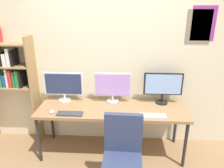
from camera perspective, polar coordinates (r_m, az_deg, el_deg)
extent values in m
cube|color=beige|center=(3.30, 0.38, 5.63)|extent=(4.53, 0.10, 2.60)
cube|color=#8C338C|center=(3.33, 23.31, 14.67)|extent=(0.33, 0.01, 0.48)
cube|color=gray|center=(3.32, 22.21, 13.96)|extent=(0.35, 0.01, 0.48)
cube|color=#936D47|center=(3.11, -0.05, -6.73)|extent=(2.13, 0.68, 0.04)
cylinder|color=#262628|center=(3.27, -19.03, -14.00)|extent=(0.04, 0.04, 0.70)
cylinder|color=#262628|center=(3.17, 19.01, -15.23)|extent=(0.04, 0.04, 0.70)
cylinder|color=#262628|center=(3.73, -15.77, -9.14)|extent=(0.04, 0.04, 0.70)
cylinder|color=#262628|center=(3.64, 16.69, -10.02)|extent=(0.04, 0.04, 0.70)
cube|color=#9E7A4C|center=(3.54, -19.92, -2.00)|extent=(0.03, 0.28, 1.73)
cube|color=#9E7A4C|center=(3.68, -25.82, -0.53)|extent=(0.76, 0.28, 0.02)
cube|color=#9E7A4C|center=(3.59, -26.61, 4.40)|extent=(0.76, 0.28, 0.02)
cube|color=#9E7A4C|center=(3.53, -27.44, 9.54)|extent=(0.76, 0.28, 0.02)
cube|color=teal|center=(3.69, -27.80, 1.48)|extent=(0.03, 0.22, 0.25)
cube|color=#287F3D|center=(3.68, -27.14, 1.66)|extent=(0.05, 0.22, 0.27)
cube|color=#1E4799|center=(3.66, -26.20, 1.10)|extent=(0.05, 0.22, 0.19)
cube|color=white|center=(3.62, -25.70, 1.77)|extent=(0.03, 0.22, 0.29)
cube|color=red|center=(3.59, -25.05, 1.58)|extent=(0.05, 0.22, 0.27)
cube|color=#287F3D|center=(3.58, -24.21, 1.46)|extent=(0.03, 0.22, 0.24)
cube|color=#287F3D|center=(3.56, -23.45, 1.58)|extent=(0.05, 0.22, 0.26)
cube|color=black|center=(3.52, -22.85, 1.54)|extent=(0.03, 0.22, 0.27)
cube|color=gold|center=(3.60, -27.83, 6.20)|extent=(0.04, 0.22, 0.21)
cube|color=black|center=(3.58, -27.02, 6.06)|extent=(0.05, 0.22, 0.19)
cube|color=white|center=(3.55, -26.22, 6.04)|extent=(0.05, 0.22, 0.18)
cube|color=white|center=(3.52, -25.42, 6.71)|extent=(0.05, 0.22, 0.26)
cube|color=black|center=(3.49, -24.69, 6.50)|extent=(0.03, 0.22, 0.23)
cube|color=navy|center=(2.54, 2.75, -20.48)|extent=(0.45, 0.45, 0.08)
cube|color=navy|center=(2.53, 3.06, -12.84)|extent=(0.44, 0.08, 0.48)
cylinder|color=silver|center=(3.41, -12.51, -4.20)|extent=(0.18, 0.18, 0.02)
cylinder|color=silver|center=(3.39, -12.58, -3.40)|extent=(0.03, 0.03, 0.08)
cube|color=silver|center=(3.31, -12.84, 0.10)|extent=(0.60, 0.03, 0.35)
cube|color=navy|center=(3.30, -12.91, 0.00)|extent=(0.55, 0.01, 0.32)
cylinder|color=silver|center=(3.29, 0.16, -4.62)|extent=(0.18, 0.18, 0.02)
cylinder|color=silver|center=(3.27, 0.16, -3.81)|extent=(0.03, 0.03, 0.08)
cube|color=silver|center=(3.19, 0.17, -0.14)|extent=(0.55, 0.03, 0.36)
cube|color=#B28CE5|center=(3.17, 0.16, -0.25)|extent=(0.50, 0.01, 0.32)
cylinder|color=black|center=(3.33, 13.13, -4.81)|extent=(0.18, 0.18, 0.02)
cylinder|color=black|center=(3.31, 13.23, -3.72)|extent=(0.03, 0.03, 0.12)
cube|color=black|center=(3.23, 13.53, 0.01)|extent=(0.57, 0.03, 0.33)
cube|color=#8CB2F2|center=(3.21, 13.58, -0.09)|extent=(0.52, 0.01, 0.30)
cube|color=#38383D|center=(2.98, -11.25, -7.80)|extent=(0.35, 0.13, 0.02)
cube|color=silver|center=(2.92, 10.84, -8.41)|extent=(0.35, 0.13, 0.02)
ellipsoid|color=silver|center=(3.07, -15.73, -7.18)|extent=(0.06, 0.10, 0.03)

